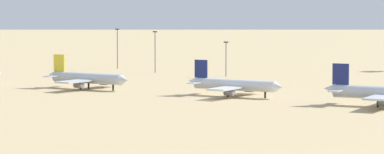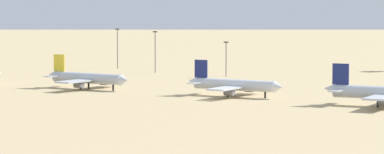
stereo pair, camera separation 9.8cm
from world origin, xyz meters
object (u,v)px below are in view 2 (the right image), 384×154
object	(u,v)px
parked_jet_navy_5	(384,93)
light_pole_mid	(117,46)
light_pole_west	(226,56)
parked_jet_navy_4	(234,85)
light_pole_east	(155,49)
parked_jet_yellow_3	(87,78)

from	to	relation	value
parked_jet_navy_5	light_pole_mid	bearing A→B (deg)	146.13
light_pole_west	parked_jet_navy_4	bearing A→B (deg)	-61.50
light_pole_west	light_pole_east	size ratio (longest dim) A/B	0.80
parked_jet_yellow_3	parked_jet_navy_4	xyz separation A→B (m)	(52.94, 1.06, -0.09)
light_pole_west	light_pole_mid	bearing A→B (deg)	164.35
light_pole_mid	parked_jet_navy_5	bearing A→B (deg)	-31.99
parked_jet_navy_4	light_pole_mid	distance (m)	129.92
parked_jet_yellow_3	light_pole_mid	bearing A→B (deg)	121.82
parked_jet_navy_5	light_pole_east	size ratio (longest dim) A/B	2.05
parked_jet_yellow_3	parked_jet_navy_4	world-z (taller)	parked_jet_yellow_3
light_pole_west	light_pole_mid	world-z (taller)	light_pole_mid
light_pole_west	light_pole_east	world-z (taller)	light_pole_east
light_pole_mid	parked_jet_yellow_3	bearing A→B (deg)	-62.61
light_pole_mid	light_pole_east	size ratio (longest dim) A/B	1.02
parked_jet_yellow_3	light_pole_west	xyz separation A→B (m)	(15.79, 69.47, 4.27)
light_pole_east	light_pole_mid	bearing A→B (deg)	153.66
light_pole_west	light_pole_mid	distance (m)	62.94
parked_jet_navy_5	parked_jet_navy_4	bearing A→B (deg)	171.32
parked_jet_navy_5	light_pole_west	world-z (taller)	light_pole_west
light_pole_mid	light_pole_west	bearing A→B (deg)	-15.65
parked_jet_yellow_3	light_pole_east	world-z (taller)	light_pole_east
parked_jet_navy_4	light_pole_mid	xyz separation A→B (m)	(-97.72, 85.38, 6.28)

